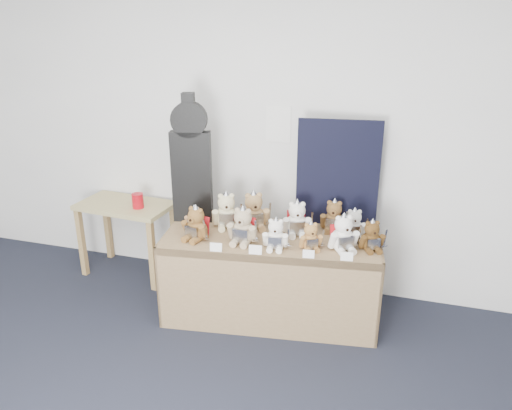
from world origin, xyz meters
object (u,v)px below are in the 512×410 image
(red_cup, at_px, (138,201))
(teddy_front_end, at_px, (372,237))
(teddy_front_left, at_px, (243,227))
(guitar_case, at_px, (191,161))
(teddy_back_left, at_px, (227,212))
(display_table, at_px, (270,257))
(teddy_back_far_left, at_px, (194,218))
(teddy_front_far_right, at_px, (343,234))
(teddy_front_far_left, at_px, (196,225))
(teddy_back_right, at_px, (334,217))
(teddy_front_centre, at_px, (276,235))
(teddy_back_end, at_px, (354,224))
(side_table, at_px, (126,216))
(teddy_front_right, at_px, (311,237))
(teddy_back_centre_right, at_px, (297,220))
(teddy_back_centre_left, at_px, (254,212))

(red_cup, bearing_deg, teddy_front_end, -6.84)
(teddy_front_left, height_order, teddy_front_end, teddy_front_left)
(guitar_case, distance_m, red_cup, 0.73)
(teddy_back_left, bearing_deg, display_table, -40.03)
(teddy_back_left, relative_size, teddy_back_far_left, 1.54)
(teddy_front_far_right, bearing_deg, guitar_case, 142.56)
(teddy_front_far_left, distance_m, teddy_front_far_right, 1.09)
(red_cup, distance_m, teddy_front_left, 1.16)
(teddy_back_right, bearing_deg, teddy_front_far_left, -156.22)
(teddy_front_centre, xyz_separation_m, teddy_back_end, (0.52, 0.36, -0.00))
(red_cup, bearing_deg, teddy_back_right, 0.66)
(teddy_front_far_left, bearing_deg, teddy_back_far_left, 130.45)
(teddy_back_right, bearing_deg, teddy_front_far_right, -71.67)
(teddy_front_far_left, height_order, teddy_front_centre, teddy_front_far_left)
(teddy_back_right, height_order, teddy_back_end, teddy_back_right)
(display_table, distance_m, side_table, 1.49)
(teddy_front_left, bearing_deg, teddy_front_centre, -5.31)
(teddy_front_right, xyz_separation_m, teddy_back_end, (0.27, 0.30, 0.01))
(teddy_back_left, distance_m, teddy_back_centre_right, 0.57)
(red_cup, height_order, teddy_back_centre_left, teddy_back_centre_left)
(side_table, bearing_deg, guitar_case, -7.73)
(teddy_front_far_left, distance_m, teddy_front_end, 1.29)
(teddy_front_end, relative_size, teddy_back_far_left, 1.22)
(red_cup, bearing_deg, teddy_back_left, -9.86)
(side_table, xyz_separation_m, teddy_front_far_right, (1.99, -0.36, 0.24))
(side_table, bearing_deg, teddy_front_left, -15.15)
(guitar_case, bearing_deg, teddy_back_right, -6.67)
(teddy_front_far_left, height_order, teddy_back_far_left, teddy_front_far_left)
(teddy_back_centre_left, bearing_deg, display_table, -72.84)
(teddy_back_centre_right, distance_m, teddy_back_right, 0.30)
(display_table, height_order, teddy_front_end, teddy_front_end)
(display_table, height_order, guitar_case, guitar_case)
(teddy_front_right, distance_m, teddy_back_centre_left, 0.57)
(teddy_back_centre_left, relative_size, teddy_back_right, 1.17)
(teddy_back_centre_right, bearing_deg, guitar_case, 161.07)
(teddy_front_centre, relative_size, teddy_back_end, 1.03)
(teddy_front_centre, bearing_deg, teddy_front_far_left, 173.85)
(teddy_back_end, bearing_deg, teddy_front_centre, -157.96)
(teddy_front_end, xyz_separation_m, teddy_back_end, (-0.15, 0.19, -0.00))
(teddy_back_centre_right, bearing_deg, teddy_back_end, -6.31)
(red_cup, distance_m, teddy_front_centre, 1.41)
(guitar_case, height_order, teddy_back_centre_right, guitar_case)
(teddy_front_right, height_order, teddy_back_end, teddy_back_end)
(red_cup, distance_m, teddy_front_right, 1.63)
(guitar_case, bearing_deg, teddy_front_right, -26.66)
(teddy_front_far_left, xyz_separation_m, teddy_back_centre_left, (0.35, 0.34, 0.02))
(teddy_front_left, xyz_separation_m, teddy_back_left, (-0.21, 0.24, 0.00))
(teddy_back_centre_left, bearing_deg, teddy_front_left, -117.22)
(teddy_back_centre_right, bearing_deg, teddy_front_centre, -124.93)
(display_table, relative_size, teddy_front_centre, 6.68)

